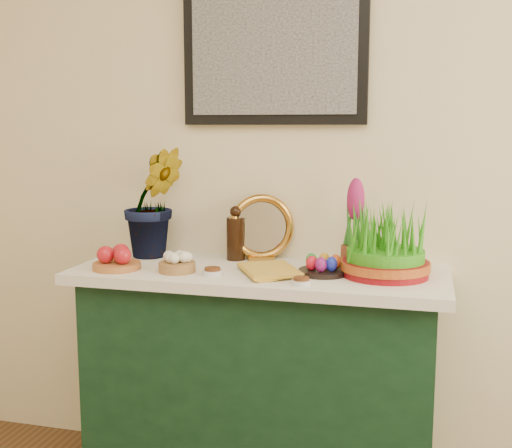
# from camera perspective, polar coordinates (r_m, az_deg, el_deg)

# --- Properties ---
(sideboard) EXTENTS (1.30, 0.45, 0.85)m
(sideboard) POSITION_cam_1_polar(r_m,az_deg,el_deg) (2.57, 0.29, -14.20)
(sideboard) COLOR #13351E
(sideboard) RESTS_ON ground
(tablecloth) EXTENTS (1.40, 0.55, 0.04)m
(tablecloth) POSITION_cam_1_polar(r_m,az_deg,el_deg) (2.43, 0.30, -4.49)
(tablecloth) COLOR white
(tablecloth) RESTS_ON sideboard
(hyacinth_green) EXTENTS (0.39, 0.38, 0.60)m
(hyacinth_green) POSITION_cam_1_polar(r_m,az_deg,el_deg) (2.65, -9.08, 3.51)
(hyacinth_green) COLOR #266D1F
(hyacinth_green) RESTS_ON tablecloth
(apple_bowl) EXTENTS (0.23, 0.23, 0.09)m
(apple_bowl) POSITION_cam_1_polar(r_m,az_deg,el_deg) (2.48, -12.28, -3.07)
(apple_bowl) COLOR #A96230
(apple_bowl) RESTS_ON tablecloth
(garlic_basket) EXTENTS (0.15, 0.15, 0.08)m
(garlic_basket) POSITION_cam_1_polar(r_m,az_deg,el_deg) (2.39, -7.04, -3.51)
(garlic_basket) COLOR #A67D43
(garlic_basket) RESTS_ON tablecloth
(vinegar_cruet) EXTENTS (0.08, 0.08, 0.22)m
(vinegar_cruet) POSITION_cam_1_polar(r_m,az_deg,el_deg) (2.58, -1.81, -1.08)
(vinegar_cruet) COLOR black
(vinegar_cruet) RESTS_ON tablecloth
(mirror) EXTENTS (0.27, 0.16, 0.27)m
(mirror) POSITION_cam_1_polar(r_m,az_deg,el_deg) (2.59, 0.49, -0.35)
(mirror) COLOR #BC812E
(mirror) RESTS_ON tablecloth
(book) EXTENTS (0.27, 0.30, 0.03)m
(book) POSITION_cam_1_polar(r_m,az_deg,el_deg) (2.32, -1.02, -4.20)
(book) COLOR gold
(book) RESTS_ON tablecloth
(spice_dish_left) EXTENTS (0.07, 0.07, 0.03)m
(spice_dish_left) POSITION_cam_1_polar(r_m,az_deg,el_deg) (2.33, -3.89, -4.25)
(spice_dish_left) COLOR silver
(spice_dish_left) RESTS_ON tablecloth
(spice_dish_right) EXTENTS (0.07, 0.07, 0.03)m
(spice_dish_right) POSITION_cam_1_polar(r_m,az_deg,el_deg) (2.19, 4.04, -5.11)
(spice_dish_right) COLOR silver
(spice_dish_right) RESTS_ON tablecloth
(egg_plate) EXTENTS (0.23, 0.23, 0.07)m
(egg_plate) POSITION_cam_1_polar(r_m,az_deg,el_deg) (2.35, 5.94, -3.83)
(egg_plate) COLOR black
(egg_plate) RESTS_ON tablecloth
(hyacinth_pink) EXTENTS (0.11, 0.11, 0.34)m
(hyacinth_pink) POSITION_cam_1_polar(r_m,az_deg,el_deg) (2.45, 8.80, -0.34)
(hyacinth_pink) COLOR brown
(hyacinth_pink) RESTS_ON tablecloth
(wheatgrass_sabzeh) EXTENTS (0.32, 0.32, 0.26)m
(wheatgrass_sabzeh) POSITION_cam_1_polar(r_m,az_deg,el_deg) (2.34, 11.45, -1.82)
(wheatgrass_sabzeh) COLOR maroon
(wheatgrass_sabzeh) RESTS_ON tablecloth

